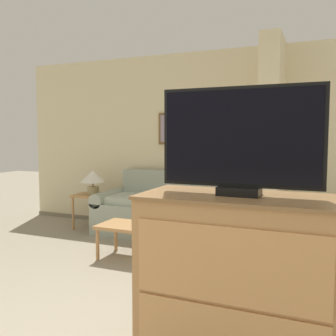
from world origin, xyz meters
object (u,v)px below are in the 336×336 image
coffee_table (127,229)px  table_lamp (93,178)px  tv_dresser (238,284)px  couch (168,212)px  tv (240,141)px

coffee_table → table_lamp: (-1.15, 1.04, 0.43)m
table_lamp → tv_dresser: (2.77, -2.60, -0.24)m
tv_dresser → table_lamp: bearing=136.9°
couch → tv: bearing=-59.3°
couch → tv_dresser: (1.56, -2.63, 0.20)m
couch → coffee_table: (-0.06, -1.07, 0.01)m
coffee_table → tv_dresser: size_ratio=0.53×
couch → tv: 3.23m
couch → table_lamp: 1.29m
couch → coffee_table: bearing=-93.1°
coffee_table → table_lamp: table_lamp is taller
tv_dresser → tv: (-0.00, 0.00, 0.84)m
couch → coffee_table: 1.08m
coffee_table → table_lamp: bearing=138.0°
table_lamp → tv_dresser: bearing=-43.1°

